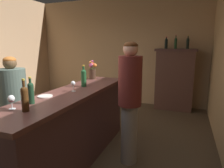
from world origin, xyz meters
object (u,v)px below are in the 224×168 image
display_bottle_center (188,43)px  cheese_plate (45,96)px  patron_in_navy (14,104)px  wine_bottle_malbec (84,77)px  wine_glass_mid (73,84)px  wine_bottle_merlot (31,92)px  bar_counter (74,127)px  display_cabinet (174,78)px  flower_arrangement (92,70)px  display_bottle_midleft (176,43)px  bartender (130,98)px  display_bottle_left (166,43)px  wine_bottle_rose (25,97)px  wine_glass_front (11,100)px

display_bottle_center → cheese_plate: bearing=-115.1°
cheese_plate → patron_in_navy: bearing=165.3°
wine_bottle_malbec → wine_glass_mid: wine_bottle_malbec is taller
wine_bottle_merlot → display_bottle_center: display_bottle_center is taller
bar_counter → display_cabinet: display_cabinet is taller
wine_bottle_malbec → wine_glass_mid: 0.34m
wine_glass_mid → patron_in_navy: patron_in_navy is taller
wine_bottle_malbec → cheese_plate: size_ratio=1.82×
wine_bottle_merlot → flower_arrangement: flower_arrangement is taller
display_bottle_midleft → bartender: size_ratio=0.20×
display_bottle_left → display_bottle_midleft: bearing=0.0°
cheese_plate → wine_bottle_rose: bearing=-69.4°
display_cabinet → wine_glass_mid: display_cabinet is taller
wine_bottle_merlot → wine_glass_mid: (0.11, 0.66, -0.03)m
display_cabinet → wine_bottle_merlot: 3.87m
flower_arrangement → display_cabinet: bearing=56.0°
display_cabinet → flower_arrangement: size_ratio=4.44×
wine_bottle_rose → wine_bottle_malbec: bearing=92.0°
display_cabinet → cheese_plate: display_cabinet is taller
flower_arrangement → display_bottle_midleft: size_ratio=1.05×
display_bottle_midleft → display_bottle_center: display_bottle_midleft is taller
display_bottle_midleft → bartender: (-0.40, -2.73, -0.77)m
wine_bottle_rose → wine_glass_mid: size_ratio=2.21×
wine_glass_mid → display_bottle_midleft: size_ratio=0.42×
cheese_plate → wine_glass_mid: bearing=65.2°
display_bottle_midleft → cheese_plate: bearing=-111.0°
patron_in_navy → bartender: bartender is taller
bar_counter → flower_arrangement: (-0.20, 1.01, 0.68)m
wine_bottle_rose → display_bottle_center: (1.38, 3.87, 0.54)m
display_bottle_left → display_bottle_center: (0.51, 0.00, 0.01)m
display_cabinet → patron_in_navy: 3.77m
wine_glass_mid → display_bottle_left: 3.17m
wine_glass_front → flower_arrangement: bearing=91.6°
wine_bottle_merlot → wine_glass_front: bearing=-102.4°
display_cabinet → bartender: bartender is taller
wine_glass_mid → bartender: bartender is taller
display_bottle_center → patron_in_navy: display_bottle_center is taller
bar_counter → wine_bottle_merlot: size_ratio=8.76×
wine_bottle_rose → display_bottle_center: bearing=70.3°
wine_bottle_merlot → cheese_plate: wine_bottle_merlot is taller
display_bottle_center → wine_bottle_malbec: bearing=-118.2°
display_bottle_midleft → patron_in_navy: (-2.03, -3.17, -0.91)m
wine_glass_front → wine_glass_mid: bearing=79.9°
wine_glass_mid → wine_bottle_merlot: bearing=-99.4°
wine_bottle_malbec → display_bottle_left: size_ratio=1.10×
cheese_plate → bartender: size_ratio=0.10×
wine_glass_mid → cheese_plate: bearing=-114.8°
wine_bottle_malbec → display_bottle_midleft: bearing=66.8°
wine_bottle_merlot → wine_glass_mid: bearing=80.6°
wine_glass_mid → bartender: (0.72, 0.26, -0.19)m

